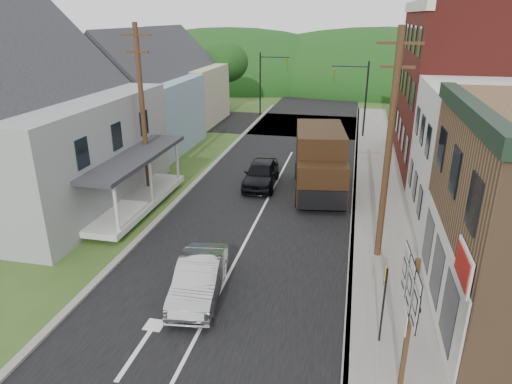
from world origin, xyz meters
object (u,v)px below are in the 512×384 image
Objects in this scene: warning_sign at (384,292)px; route_sign_cluster at (409,306)px; dark_sedan at (261,174)px; silver_sedan at (199,278)px; delivery_van at (320,162)px.

route_sign_cluster is at bearing -69.77° from warning_sign.
dark_sedan is at bearing 111.26° from route_sign_cluster.
silver_sedan is 7.46m from route_sign_cluster.
delivery_van is 12.71m from warning_sign.
dark_sedan is 14.17m from warning_sign.
warning_sign is (6.09, -1.30, 1.14)m from silver_sedan.
route_sign_cluster reaches higher than silver_sedan.
silver_sedan is 1.61× the size of warning_sign.
dark_sedan is 1.16× the size of route_sign_cluster.
warning_sign reaches higher than silver_sedan.
delivery_van is (3.19, 11.07, 1.09)m from silver_sedan.
dark_sedan is at bearing 83.22° from silver_sedan.
silver_sedan is 0.97× the size of dark_sedan.
warning_sign is at bearing -84.76° from delivery_van.
delivery_van reaches higher than dark_sedan.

